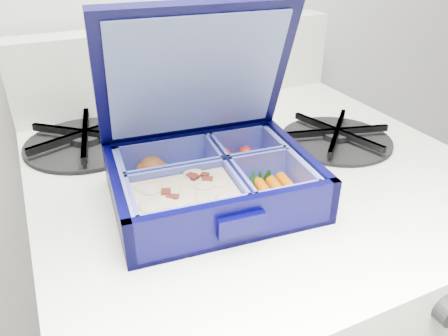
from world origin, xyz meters
name	(u,v)px	position (x,y,z in m)	size (l,w,h in m)	color
bento_box	(212,181)	(-0.14, 1.61, 0.93)	(0.24, 0.18, 0.06)	#01002D
burner_grate	(337,134)	(0.10, 1.68, 0.91)	(0.17, 0.17, 0.02)	black
burner_grate_rear	(86,139)	(-0.26, 1.83, 0.91)	(0.19, 0.19, 0.02)	black
fork	(194,152)	(-0.12, 1.73, 0.90)	(0.02, 0.18, 0.01)	silver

